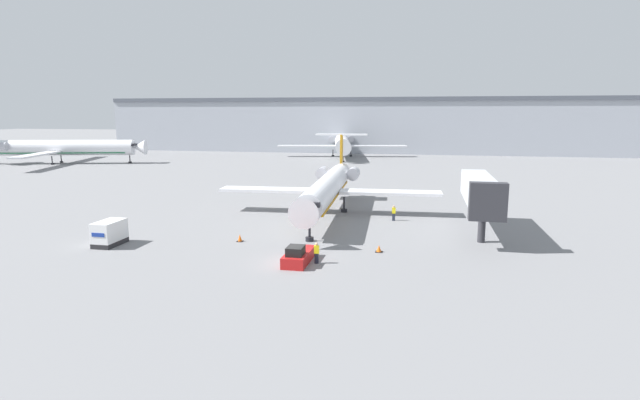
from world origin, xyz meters
TOP-DOWN VIEW (x-y plane):
  - ground_plane at (0.00, 0.00)m, footprint 600.00×600.00m
  - terminal_building at (0.00, 120.00)m, footprint 180.00×16.80m
  - airplane_main at (-0.92, 21.02)m, footprint 27.34×33.06m
  - pushback_tug at (0.46, 0.25)m, footprint 1.85×4.67m
  - luggage_cart at (-18.10, 2.08)m, footprint 1.81×3.36m
  - worker_near_tug at (1.98, 0.36)m, footprint 0.40×0.24m
  - worker_by_wing at (7.21, 18.23)m, footprint 0.40×0.25m
  - traffic_cone_left at (-6.70, 5.78)m, footprint 0.57×0.57m
  - traffic_cone_right at (6.70, 4.75)m, footprint 0.63×0.63m
  - airplane_parked_far_left at (-11.94, 100.22)m, footprint 36.18×39.12m
  - airplane_parked_far_right at (-75.72, 67.86)m, footprint 39.48×38.94m
  - jet_bridge at (15.96, 13.28)m, footprint 3.20×14.71m

SIDE VIEW (x-z plane):
  - ground_plane at x=0.00m, z-range 0.00..0.00m
  - traffic_cone_right at x=6.70m, z-range -0.02..0.61m
  - traffic_cone_left at x=-6.70m, z-range -0.02..0.69m
  - pushback_tug at x=0.46m, z-range -0.23..1.38m
  - worker_near_tug at x=1.98m, z-range 0.04..1.79m
  - worker_by_wing at x=7.21m, z-range 0.04..1.81m
  - luggage_cart at x=-18.10m, z-range 0.00..2.30m
  - airplane_main at x=-0.92m, z-range -1.23..7.86m
  - airplane_parked_far_left at x=-11.94m, z-range -1.61..9.31m
  - airplane_parked_far_right at x=-75.72m, z-range -1.56..9.27m
  - jet_bridge at x=15.96m, z-range 1.36..7.55m
  - terminal_building at x=0.00m, z-range 0.03..16.85m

